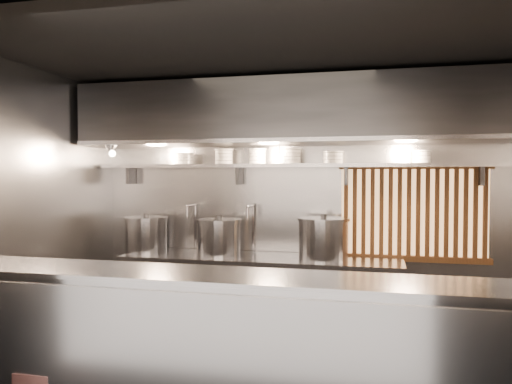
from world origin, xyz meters
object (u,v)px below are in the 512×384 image
at_px(heat_lamp, 111,148).
at_px(stock_pot_left, 219,237).
at_px(stock_pot_right, 323,238).
at_px(pendant_bulb, 279,158).
at_px(stock_pot_mid, 146,234).

bearing_deg(heat_lamp, stock_pot_left, 13.92).
distance_m(stock_pot_left, stock_pot_right, 1.14).
bearing_deg(pendant_bulb, stock_pot_left, -174.22).
height_order(heat_lamp, stock_pot_mid, heat_lamp).
height_order(heat_lamp, stock_pot_right, heat_lamp).
relative_size(heat_lamp, pendant_bulb, 1.87).
relative_size(stock_pot_mid, stock_pot_right, 0.94).
distance_m(pendant_bulb, stock_pot_right, 0.98).
xyz_separation_m(stock_pot_left, stock_pot_mid, (-0.89, 0.03, 0.00)).
xyz_separation_m(pendant_bulb, stock_pot_right, (0.49, -0.07, -0.84)).
distance_m(pendant_bulb, stock_pot_mid, 1.76).
bearing_deg(heat_lamp, stock_pot_mid, 50.68).
distance_m(heat_lamp, stock_pot_mid, 1.05).
xyz_separation_m(heat_lamp, pendant_bulb, (1.80, 0.35, -0.11)).
height_order(stock_pot_mid, stock_pot_right, stock_pot_right).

